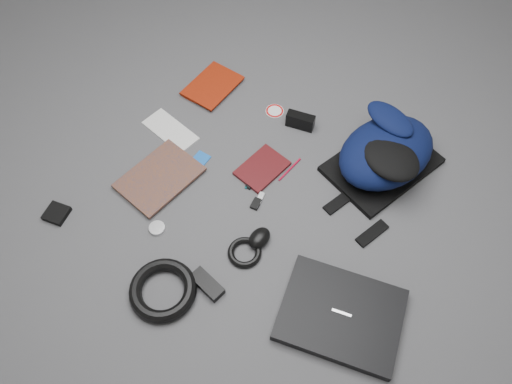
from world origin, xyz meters
The scene contains 22 objects.
ground centered at (0.00, 0.00, 0.00)m, with size 4.00×4.00×0.00m, color #4F4F51.
backpack centered at (0.35, 0.33, 0.09)m, with size 0.29×0.43×0.18m, color black, non-canonical shape.
laptop centered at (0.44, -0.27, 0.02)m, with size 0.36×0.28×0.04m, color black.
textbook_red centered at (-0.49, 0.38, 0.01)m, with size 0.17×0.22×0.02m, color maroon.
comic_book centered at (-0.44, -0.08, 0.01)m, with size 0.20×0.28×0.02m, color #B2530C.
envelope centered at (-0.43, 0.10, 0.00)m, with size 0.22×0.10×0.00m, color silver.
dvd_case centered at (-0.03, 0.11, 0.01)m, with size 0.13×0.18×0.01m, color #3C0B0D.
compact_camera centered at (0.00, 0.36, 0.03)m, with size 0.11×0.04×0.06m, color black.
sticker_disc centered at (-0.12, 0.38, 0.00)m, with size 0.07×0.07×0.00m, color white.
pen_teal centered at (-0.03, 0.08, 0.00)m, with size 0.01×0.01×0.15m, color #0B5A64.
pen_red centered at (0.06, 0.15, 0.00)m, with size 0.01×0.01×0.13m, color #AF0D29.
id_badge centered at (-0.26, 0.03, 0.00)m, with size 0.06×0.09×0.00m, color blue.
usb_black centered at (-0.04, 0.04, 0.01)m, with size 0.02×0.06×0.01m, color black.
usb_silver centered at (0.02, -0.01, 0.00)m, with size 0.02×0.05×0.01m, color #BBBBBD.
key_fob centered at (0.02, -0.04, 0.01)m, with size 0.03×0.04×0.01m, color black.
mouse centered at (0.10, -0.16, 0.02)m, with size 0.06×0.09×0.05m, color black.
headphone_left centered at (-0.32, -0.18, 0.01)m, with size 0.05×0.05×0.01m, color #B8B9BA.
headphone_right centered at (-0.23, -0.28, 0.01)m, with size 0.05×0.05×0.01m, color silver.
cable_coil centered at (0.08, -0.22, 0.01)m, with size 0.11×0.11×0.02m, color black.
power_brick centered at (0.03, -0.37, 0.01)m, with size 0.12×0.05×0.03m, color black.
power_cord_coil centered at (-0.08, -0.46, 0.02)m, with size 0.21×0.21×0.04m, color black.
pouch centered at (-0.57, -0.40, 0.01)m, with size 0.07×0.07×0.02m, color black.
Camera 1 is at (0.45, -0.83, 1.50)m, focal length 35.00 mm.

